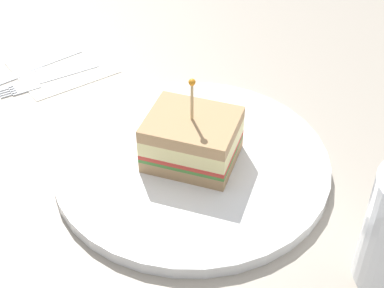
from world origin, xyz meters
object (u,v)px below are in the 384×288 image
(sandwich_half_center, at_px, (196,137))
(knife, at_px, (32,69))
(plate, at_px, (192,164))
(napkin, at_px, (62,67))
(fork, at_px, (38,83))

(sandwich_half_center, distance_m, knife, 0.28)
(plate, bearing_deg, napkin, 81.33)
(fork, xyz_separation_m, knife, (0.02, 0.03, 0.00))
(fork, bearing_deg, plate, -88.89)
(fork, height_order, knife, same)
(plate, bearing_deg, fork, 91.11)
(napkin, height_order, knife, knife)
(plate, bearing_deg, knife, 87.90)
(plate, height_order, napkin, plate)
(napkin, xyz_separation_m, knife, (-0.03, 0.03, 0.00))
(sandwich_half_center, height_order, knife, sandwich_half_center)
(plate, xyz_separation_m, fork, (-0.00, 0.25, -0.00))
(plate, distance_m, sandwich_half_center, 0.03)
(plate, height_order, fork, plate)
(knife, bearing_deg, fork, -115.36)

